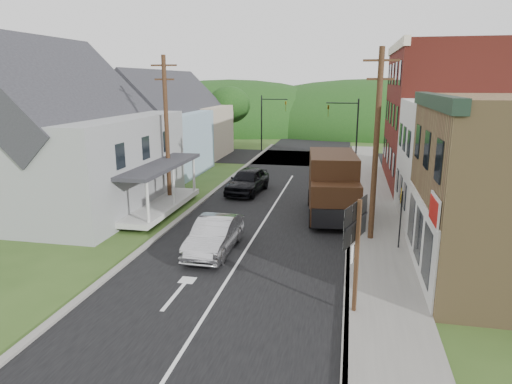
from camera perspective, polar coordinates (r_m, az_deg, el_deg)
The scene contains 24 objects.
ground at distance 20.04m, azimuth -1.92°, elevation -8.33°, with size 120.00×120.00×0.00m, color #2D4719.
road at distance 29.37m, azimuth 2.65°, elevation -1.11°, with size 9.00×90.00×0.02m, color black.
cross_road at distance 45.88m, azimuth 6.01°, elevation 4.25°, with size 60.00×9.00×0.02m, color black.
sidewalk_right at distance 27.13m, azimuth 14.38°, elevation -2.63°, with size 2.80×55.00×0.15m, color slate.
curb_right at distance 27.09m, azimuth 11.53°, elevation -2.50°, with size 0.20×55.00×0.15m, color slate.
curb_left at distance 28.56m, azimuth -7.25°, elevation -1.51°, with size 0.30×55.00×0.12m, color slate.
storefront_white at distance 26.80m, azimuth 26.44°, elevation 3.12°, with size 8.00×7.00×6.50m, color silver.
storefront_red at distance 35.80m, azimuth 23.01°, elevation 8.64°, with size 8.00×12.00×10.00m, color maroon.
house_gray at distance 29.29m, azimuth -22.64°, elevation 6.25°, with size 10.20×12.24×8.35m.
house_blue at distance 38.47m, azimuth -12.12°, elevation 7.74°, with size 7.14×8.16×7.28m.
house_cream at distance 46.98m, azimuth -8.27°, elevation 8.94°, with size 7.14×8.16×7.28m.
utility_pole_right at distance 21.77m, azimuth 14.79°, elevation 5.71°, with size 1.60×0.26×9.00m.
utility_pole_left at distance 28.38m, azimuth -11.10°, elevation 7.69°, with size 1.60×0.26×9.00m.
traffic_signal_right at distance 41.71m, azimuth 11.59°, elevation 8.30°, with size 2.87×0.20×6.00m.
traffic_signal_left at distance 49.46m, azimuth 1.51°, elevation 9.39°, with size 2.87×0.20×6.00m.
tree_left_b at distance 36.98m, azimuth -24.03°, elevation 8.49°, with size 4.80×4.80×6.94m.
tree_left_c at distance 44.69m, azimuth -20.31°, elevation 10.89°, with size 5.80×5.80×8.41m.
tree_left_d at distance 51.87m, azimuth -3.39°, elevation 10.82°, with size 4.80×4.80×6.94m.
forested_ridge at distance 73.56m, azimuth 8.24°, elevation 7.76°, with size 90.00×30.00×16.00m, color black.
silver_sedan at distance 20.59m, azimuth -5.20°, elevation -5.47°, with size 1.63×4.69×1.54m, color #B2B1B6.
dark_sedan at distance 31.23m, azimuth -1.06°, elevation 1.41°, with size 2.01×4.99×1.70m, color black.
delivery_van at distance 25.93m, azimuth 9.55°, elevation 0.77°, with size 3.18×6.55×3.54m.
route_sign_cluster at distance 14.94m, azimuth 12.40°, elevation -5.86°, with size 0.76×2.07×3.78m.
warning_sign at distance 21.33m, azimuth 17.63°, elevation -2.09°, with size 0.17×0.77×2.81m.
Camera 1 is at (4.40, -18.04, 7.54)m, focal length 32.00 mm.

